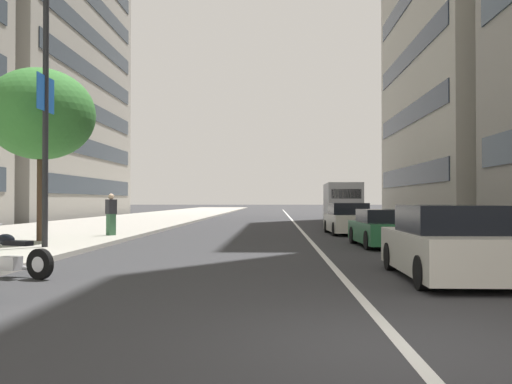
# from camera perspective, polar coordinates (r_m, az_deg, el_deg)

# --- Properties ---
(ground_plane) EXTENTS (400.00, 400.00, 0.00)m
(ground_plane) POSITION_cam_1_polar(r_m,az_deg,el_deg) (6.40, 14.99, -15.19)
(ground_plane) COLOR #303033
(sidewalk_right_plaza) EXTENTS (160.00, 9.94, 0.15)m
(sidewalk_right_plaza) POSITION_cam_1_polar(r_m,az_deg,el_deg) (37.62, -14.59, -3.15)
(sidewalk_right_plaza) COLOR #A39E93
(sidewalk_right_plaza) RESTS_ON ground
(lane_centre_stripe) EXTENTS (110.00, 0.16, 0.01)m
(lane_centre_stripe) POSITION_cam_1_polar(r_m,az_deg,el_deg) (41.09, 3.89, -3.08)
(lane_centre_stripe) COLOR silver
(lane_centre_stripe) RESTS_ON ground
(motorcycle_under_tarp) EXTENTS (0.99, 2.07, 1.47)m
(motorcycle_under_tarp) POSITION_cam_1_polar(r_m,az_deg,el_deg) (12.56, -23.99, -6.05)
(motorcycle_under_tarp) COLOR black
(motorcycle_under_tarp) RESTS_ON ground
(car_far_down_avenue) EXTENTS (4.35, 1.92, 1.49)m
(car_far_down_avenue) POSITION_cam_1_polar(r_m,az_deg,el_deg) (11.78, 19.06, -5.16)
(car_far_down_avenue) COLOR beige
(car_far_down_avenue) RESTS_ON ground
(car_approaching_light) EXTENTS (4.17, 1.98, 1.28)m
(car_approaching_light) POSITION_cam_1_polar(r_m,az_deg,el_deg) (19.54, 13.09, -3.71)
(car_approaching_light) COLOR #236038
(car_approaching_light) RESTS_ON ground
(car_lead_in_lane) EXTENTS (4.21, 1.95, 1.47)m
(car_lead_in_lane) POSITION_cam_1_polar(r_m,az_deg,el_deg) (26.30, 9.44, -2.83)
(car_lead_in_lane) COLOR beige
(car_lead_in_lane) RESTS_ON ground
(delivery_van_ahead) EXTENTS (5.68, 2.27, 2.65)m
(delivery_van_ahead) POSITION_cam_1_polar(r_m,az_deg,el_deg) (35.39, 8.86, -1.14)
(delivery_van_ahead) COLOR #B7B7BC
(delivery_van_ahead) RESTS_ON ground
(street_lamp_with_banners) EXTENTS (1.26, 2.14, 8.91)m
(street_lamp_with_banners) POSITION_cam_1_polar(r_m,az_deg,el_deg) (18.58, -20.04, 11.01)
(street_lamp_with_banners) COLOR #232326
(street_lamp_with_banners) RESTS_ON sidewalk_right_plaza
(street_tree_mid_sidewalk) EXTENTS (3.82, 3.82, 6.13)m
(street_tree_mid_sidewalk) POSITION_cam_1_polar(r_m,az_deg,el_deg) (21.33, -21.30, 7.45)
(street_tree_mid_sidewalk) COLOR #473323
(street_tree_mid_sidewalk) RESTS_ON sidewalk_right_plaza
(pedestrian_on_plaza) EXTENTS (0.48, 0.45, 1.72)m
(pedestrian_on_plaza) POSITION_cam_1_polar(r_m,az_deg,el_deg) (23.58, -14.69, -2.22)
(pedestrian_on_plaza) COLOR #3F724C
(pedestrian_on_plaza) RESTS_ON sidewalk_right_plaza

